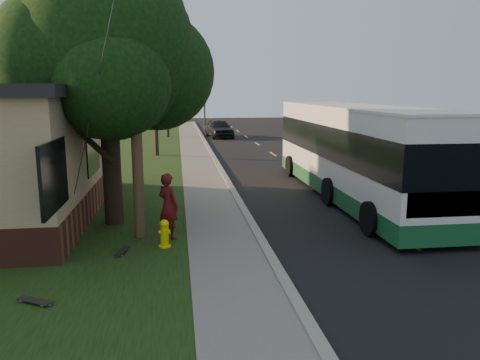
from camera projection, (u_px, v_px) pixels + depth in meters
name	position (u px, v px, depth m)	size (l,w,h in m)	color
ground	(262.00, 245.00, 12.62)	(120.00, 120.00, 0.00)	black
road	(306.00, 176.00, 22.88)	(8.00, 80.00, 0.01)	black
curb	(225.00, 177.00, 22.34)	(0.25, 80.00, 0.12)	gray
sidewalk	(204.00, 177.00, 22.21)	(2.00, 80.00, 0.08)	slate
grass_verge	(129.00, 179.00, 21.76)	(5.00, 80.00, 0.07)	black
fire_hydrant	(165.00, 233.00, 12.20)	(0.32, 0.32, 0.74)	yellow
utility_pole	(133.00, 70.00, 12.28)	(2.86, 3.21, 9.07)	#473321
leafy_tree	(108.00, 54.00, 13.68)	(6.30, 6.00, 7.80)	black
bare_tree_near	(156.00, 122.00, 29.28)	(1.38, 1.21, 4.31)	black
bare_tree_far	(168.00, 115.00, 41.05)	(1.38, 1.21, 4.03)	black
traffic_signal	(204.00, 100.00, 45.18)	(0.18, 0.22, 5.50)	#2D2D30
transit_bus	(356.00, 149.00, 17.91)	(3.02, 13.11, 3.54)	silver
skateboarder	(168.00, 206.00, 12.85)	(0.67, 0.44, 1.83)	#531011
skateboard_main	(122.00, 251.00, 11.80)	(0.34, 0.75, 0.07)	black
skateboard_spare	(35.00, 301.00, 8.99)	(0.75, 0.54, 0.07)	black
dumpster	(13.00, 186.00, 16.65)	(1.77, 1.47, 1.45)	black
distant_car	(219.00, 128.00, 41.57)	(1.92, 4.78, 1.63)	black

